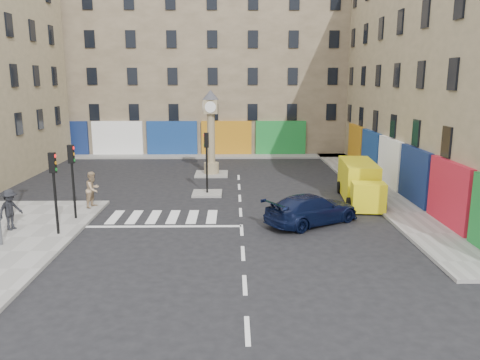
{
  "coord_description": "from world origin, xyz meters",
  "views": [
    {
      "loc": [
        -0.39,
        -20.03,
        7.0
      ],
      "look_at": [
        -0.05,
        2.96,
        2.0
      ],
      "focal_mm": 35.0,
      "sensor_mm": 36.0,
      "label": 1
    }
  ],
  "objects_px": {
    "traffic_light_left_near": "(54,180)",
    "traffic_light_left_far": "(72,170)",
    "yellow_van": "(360,182)",
    "pedestrian_tan": "(93,189)",
    "clock_pillar": "(211,127)",
    "traffic_light_island": "(207,153)",
    "navy_sedan": "(312,209)",
    "pedestrian_dark": "(10,210)"
  },
  "relations": [
    {
      "from": "yellow_van",
      "to": "pedestrian_tan",
      "type": "relative_size",
      "value": 3.15
    },
    {
      "from": "navy_sedan",
      "to": "yellow_van",
      "type": "bearing_deg",
      "value": -70.61
    },
    {
      "from": "traffic_light_left_near",
      "to": "traffic_light_island",
      "type": "bearing_deg",
      "value": 51.07
    },
    {
      "from": "yellow_van",
      "to": "pedestrian_tan",
      "type": "xyz_separation_m",
      "value": [
        -14.99,
        -1.77,
        0.04
      ]
    },
    {
      "from": "navy_sedan",
      "to": "yellow_van",
      "type": "height_order",
      "value": "yellow_van"
    },
    {
      "from": "pedestrian_tan",
      "to": "pedestrian_dark",
      "type": "height_order",
      "value": "pedestrian_tan"
    },
    {
      "from": "pedestrian_tan",
      "to": "navy_sedan",
      "type": "bearing_deg",
      "value": -84.75
    },
    {
      "from": "navy_sedan",
      "to": "pedestrian_dark",
      "type": "height_order",
      "value": "pedestrian_dark"
    },
    {
      "from": "navy_sedan",
      "to": "pedestrian_tan",
      "type": "bearing_deg",
      "value": 44.23
    },
    {
      "from": "traffic_light_left_far",
      "to": "yellow_van",
      "type": "bearing_deg",
      "value": 14.22
    },
    {
      "from": "traffic_light_left_near",
      "to": "yellow_van",
      "type": "distance_m",
      "value": 16.6
    },
    {
      "from": "pedestrian_tan",
      "to": "traffic_light_island",
      "type": "bearing_deg",
      "value": -42.66
    },
    {
      "from": "pedestrian_dark",
      "to": "navy_sedan",
      "type": "bearing_deg",
      "value": -60.78
    },
    {
      "from": "traffic_light_left_far",
      "to": "pedestrian_tan",
      "type": "height_order",
      "value": "traffic_light_left_far"
    },
    {
      "from": "traffic_light_island",
      "to": "navy_sedan",
      "type": "xyz_separation_m",
      "value": [
        5.47,
        -6.01,
        -1.86
      ]
    },
    {
      "from": "yellow_van",
      "to": "pedestrian_tan",
      "type": "height_order",
      "value": "yellow_van"
    },
    {
      "from": "pedestrian_tan",
      "to": "pedestrian_dark",
      "type": "bearing_deg",
      "value": 164.22
    },
    {
      "from": "traffic_light_island",
      "to": "pedestrian_tan",
      "type": "distance_m",
      "value": 7.0
    },
    {
      "from": "pedestrian_dark",
      "to": "traffic_light_island",
      "type": "bearing_deg",
      "value": -25.84
    },
    {
      "from": "traffic_light_left_near",
      "to": "clock_pillar",
      "type": "xyz_separation_m",
      "value": [
        6.3,
        13.8,
        0.93
      ]
    },
    {
      "from": "traffic_light_island",
      "to": "traffic_light_left_far",
      "type": "bearing_deg",
      "value": -139.4
    },
    {
      "from": "pedestrian_dark",
      "to": "clock_pillar",
      "type": "bearing_deg",
      "value": -8.83
    },
    {
      "from": "yellow_van",
      "to": "traffic_light_island",
      "type": "bearing_deg",
      "value": 175.71
    },
    {
      "from": "traffic_light_island",
      "to": "yellow_van",
      "type": "height_order",
      "value": "traffic_light_island"
    },
    {
      "from": "pedestrian_dark",
      "to": "pedestrian_tan",
      "type": "bearing_deg",
      "value": -9.87
    },
    {
      "from": "navy_sedan",
      "to": "yellow_van",
      "type": "distance_m",
      "value": 5.71
    },
    {
      "from": "traffic_light_left_near",
      "to": "clock_pillar",
      "type": "height_order",
      "value": "clock_pillar"
    },
    {
      "from": "traffic_light_left_near",
      "to": "pedestrian_tan",
      "type": "bearing_deg",
      "value": 86.19
    },
    {
      "from": "navy_sedan",
      "to": "clock_pillar",
      "type": "bearing_deg",
      "value": -7.96
    },
    {
      "from": "yellow_van",
      "to": "pedestrian_tan",
      "type": "bearing_deg",
      "value": -167.92
    },
    {
      "from": "traffic_light_left_far",
      "to": "clock_pillar",
      "type": "distance_m",
      "value": 13.05
    },
    {
      "from": "traffic_light_island",
      "to": "yellow_van",
      "type": "relative_size",
      "value": 0.6
    },
    {
      "from": "clock_pillar",
      "to": "yellow_van",
      "type": "distance_m",
      "value": 11.98
    },
    {
      "from": "traffic_light_island",
      "to": "clock_pillar",
      "type": "bearing_deg",
      "value": 90.0
    },
    {
      "from": "clock_pillar",
      "to": "pedestrian_tan",
      "type": "relative_size",
      "value": 3.12
    },
    {
      "from": "traffic_light_island",
      "to": "pedestrian_dark",
      "type": "bearing_deg",
      "value": -140.31
    },
    {
      "from": "traffic_light_island",
      "to": "pedestrian_tan",
      "type": "height_order",
      "value": "traffic_light_island"
    },
    {
      "from": "clock_pillar",
      "to": "traffic_light_left_near",
      "type": "bearing_deg",
      "value": -114.55
    },
    {
      "from": "traffic_light_left_near",
      "to": "traffic_light_left_far",
      "type": "xyz_separation_m",
      "value": [
        0.0,
        2.4,
        0.0
      ]
    },
    {
      "from": "clock_pillar",
      "to": "pedestrian_dark",
      "type": "height_order",
      "value": "clock_pillar"
    },
    {
      "from": "traffic_light_left_far",
      "to": "traffic_light_left_near",
      "type": "bearing_deg",
      "value": -90.0
    },
    {
      "from": "navy_sedan",
      "to": "pedestrian_dark",
      "type": "distance_m",
      "value": 14.18
    }
  ]
}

